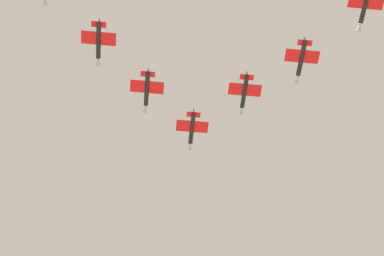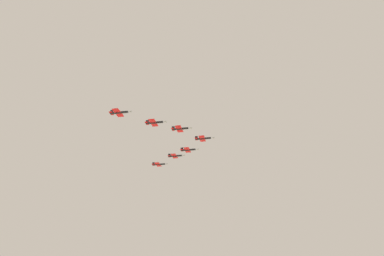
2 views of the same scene
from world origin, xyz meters
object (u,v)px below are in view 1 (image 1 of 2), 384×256
at_px(jet_lead, 192,129).
at_px(jet_starboard_inner, 244,92).
at_px(jet_port_inner, 147,90).
at_px(jet_port_trail, 365,5).
at_px(jet_starboard_outer, 301,59).
at_px(jet_port_outer, 99,41).

height_order(jet_lead, jet_starboard_inner, jet_starboard_inner).
height_order(jet_lead, jet_port_inner, jet_lead).
xyz_separation_m(jet_port_inner, jet_port_trail, (46.75, 38.01, 2.04)).
bearing_deg(jet_lead, jet_starboard_outer, -42.71).
relative_size(jet_lead, jet_port_trail, 1.00).
relative_size(jet_port_inner, jet_port_outer, 1.00).
relative_size(jet_lead, jet_port_outer, 1.00).
bearing_deg(jet_lead, jet_port_inner, -137.27).
xyz_separation_m(jet_lead, jet_port_outer, (12.30, -34.03, 0.15)).
distance_m(jet_lead, jet_port_outer, 36.18).
distance_m(jet_starboard_outer, jet_port_trail, 20.87).
bearing_deg(jet_starboard_outer, jet_lead, 137.29).
relative_size(jet_lead, jet_port_inner, 1.00).
bearing_deg(jet_port_trail, jet_starboard_outer, 129.59).
height_order(jet_lead, jet_port_outer, jet_port_outer).
height_order(jet_starboard_inner, jet_port_outer, jet_starboard_inner).
xyz_separation_m(jet_port_inner, jet_port_outer, (6.14, -17.01, 1.60)).
relative_size(jet_starboard_outer, jet_port_trail, 1.00).
xyz_separation_m(jet_port_outer, jet_port_trail, (40.61, 55.02, 0.44)).
relative_size(jet_port_inner, jet_port_trail, 1.00).
height_order(jet_port_inner, jet_port_trail, jet_port_trail).
distance_m(jet_lead, jet_port_inner, 18.16).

